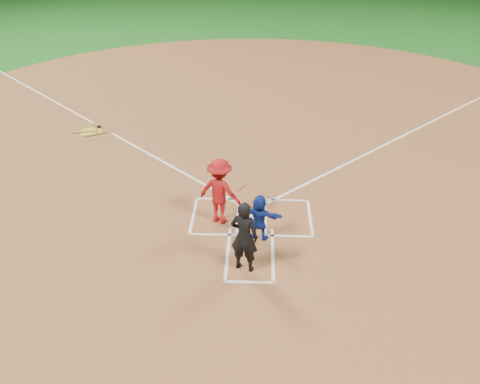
{
  "coord_description": "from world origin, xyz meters",
  "views": [
    {
      "loc": [
        0.15,
        -12.33,
        7.77
      ],
      "look_at": [
        -0.3,
        -0.4,
        1.0
      ],
      "focal_mm": 40.0,
      "sensor_mm": 36.0,
      "label": 1
    }
  ],
  "objects_px": {
    "on_deck_circle": "(91,132)",
    "umpire": "(244,237)",
    "batter_at_plate": "(220,191)",
    "home_plate": "(252,216)",
    "catcher": "(259,217)"
  },
  "relations": [
    {
      "from": "umpire",
      "to": "batter_at_plate",
      "type": "height_order",
      "value": "batter_at_plate"
    },
    {
      "from": "home_plate",
      "to": "catcher",
      "type": "height_order",
      "value": "catcher"
    },
    {
      "from": "on_deck_circle",
      "to": "umpire",
      "type": "height_order",
      "value": "umpire"
    },
    {
      "from": "home_plate",
      "to": "catcher",
      "type": "xyz_separation_m",
      "value": [
        0.21,
        -1.01,
        0.61
      ]
    },
    {
      "from": "umpire",
      "to": "home_plate",
      "type": "bearing_deg",
      "value": -75.91
    },
    {
      "from": "home_plate",
      "to": "umpire",
      "type": "height_order",
      "value": "umpire"
    },
    {
      "from": "home_plate",
      "to": "umpire",
      "type": "bearing_deg",
      "value": 86.63
    },
    {
      "from": "umpire",
      "to": "batter_at_plate",
      "type": "xyz_separation_m",
      "value": [
        -0.7,
        2.04,
        0.02
      ]
    },
    {
      "from": "on_deck_circle",
      "to": "umpire",
      "type": "distance_m",
      "value": 9.91
    },
    {
      "from": "catcher",
      "to": "batter_at_plate",
      "type": "relative_size",
      "value": 0.68
    },
    {
      "from": "on_deck_circle",
      "to": "batter_at_plate",
      "type": "height_order",
      "value": "batter_at_plate"
    },
    {
      "from": "catcher",
      "to": "umpire",
      "type": "height_order",
      "value": "umpire"
    },
    {
      "from": "home_plate",
      "to": "on_deck_circle",
      "type": "height_order",
      "value": "home_plate"
    },
    {
      "from": "umpire",
      "to": "batter_at_plate",
      "type": "bearing_deg",
      "value": -53.75
    },
    {
      "from": "home_plate",
      "to": "catcher",
      "type": "distance_m",
      "value": 1.2
    }
  ]
}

